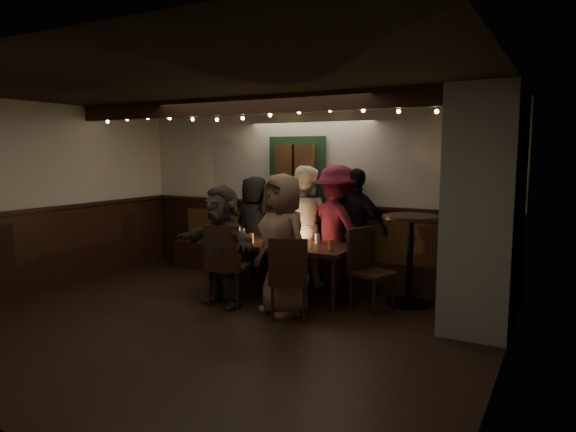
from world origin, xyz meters
The scene contains 13 objects.
room centered at (1.07, 1.42, 1.07)m, with size 6.02×5.01×2.62m.
dining_table centered at (0.11, 1.40, 0.65)m, with size 1.99×0.85×0.86m.
chair_near_left centered at (-0.24, 0.62, 0.58)m, with size 0.56×0.56×1.03m.
chair_near_right centered at (0.72, 0.50, 0.55)m, with size 0.58×0.58×0.97m.
chair_end centered at (1.33, 1.36, 0.56)m, with size 0.58×0.58×1.00m.
high_top centered at (1.74, 1.82, 0.72)m, with size 0.71×0.71×1.13m.
person_a centered at (-0.77, 2.14, 0.77)m, with size 0.76×0.49×1.55m, color black.
person_b centered at (-0.33, 2.06, 0.82)m, with size 0.60×0.39×1.63m, color black.
person_c centered at (0.10, 2.06, 0.86)m, with size 0.84×0.65×1.72m, color white.
person_d centered at (0.62, 2.08, 0.87)m, with size 1.12×0.64×1.74m, color #521223.
person_e centered at (0.89, 2.13, 0.85)m, with size 0.99×0.41×1.70m, color black.
person_f centered at (-0.30, 0.63, 0.76)m, with size 1.41×0.45×1.52m, color #37302B.
person_g centered at (0.52, 0.71, 0.84)m, with size 0.82×0.53×1.67m, color brown.
Camera 1 is at (3.46, -4.46, 1.91)m, focal length 32.00 mm.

